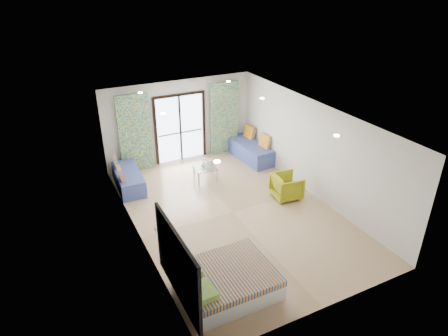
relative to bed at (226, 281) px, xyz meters
name	(u,v)px	position (x,y,z in m)	size (l,w,h in m)	color
floor	(233,212)	(1.48, 2.51, -0.27)	(5.00, 7.50, 0.01)	#967959
ceiling	(234,116)	(1.48, 2.51, 2.43)	(5.00, 7.50, 0.01)	silver
wall_back	(180,121)	(1.48, 6.26, 1.08)	(5.00, 0.01, 2.70)	silver
wall_front	(332,252)	(1.48, -1.24, 1.08)	(5.00, 0.01, 2.70)	silver
wall_left	(135,189)	(-1.02, 2.51, 1.08)	(0.01, 7.50, 2.70)	silver
wall_right	(313,149)	(3.98, 2.51, 1.08)	(0.01, 7.50, 2.70)	silver
balcony_door	(180,124)	(1.48, 6.24, 0.99)	(1.76, 0.08, 2.28)	black
balcony_rail	(180,133)	(1.48, 6.24, 0.68)	(1.52, 0.03, 0.04)	#595451
curtain_left	(135,134)	(-0.07, 6.08, 0.98)	(1.00, 0.10, 2.50)	silver
curtain_right	(224,118)	(3.03, 6.08, 0.98)	(1.00, 0.10, 2.50)	silver
downlight_a	(217,162)	(0.08, 0.51, 2.40)	(0.12, 0.12, 0.02)	#FFE0B2
downlight_b	(337,136)	(2.88, 0.51, 2.40)	(0.12, 0.12, 0.02)	#FFE0B2
downlight_c	(163,113)	(0.08, 3.51, 2.40)	(0.12, 0.12, 0.02)	#FFE0B2
downlight_d	(262,98)	(2.88, 3.51, 2.40)	(0.12, 0.12, 0.02)	#FFE0B2
downlight_e	(140,93)	(0.08, 5.51, 2.40)	(0.12, 0.12, 0.02)	#FFE0B2
downlight_f	(228,81)	(2.88, 5.51, 2.40)	(0.12, 0.12, 0.02)	#FFE0B2
headboard	(177,265)	(-0.98, 0.00, 0.78)	(0.06, 2.10, 1.50)	black
switch_plate	(155,229)	(-0.99, 1.25, 0.78)	(0.02, 0.10, 0.10)	silver
bed	(226,281)	(0.00, 0.00, 0.00)	(1.84, 1.50, 0.64)	silver
daybed_left	(128,178)	(-0.64, 5.14, 0.01)	(0.80, 1.82, 0.88)	#3C4A8F
daybed_right	(251,150)	(3.59, 5.24, 0.04)	(0.90, 2.02, 0.98)	#3C4A8F
coffee_table	(205,168)	(1.58, 4.51, 0.12)	(0.74, 0.74, 0.75)	silver
vase	(204,164)	(1.55, 4.54, 0.25)	(0.17, 0.18, 0.17)	white
armchair	(287,185)	(3.19, 2.52, 0.12)	(0.74, 0.70, 0.77)	#969813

